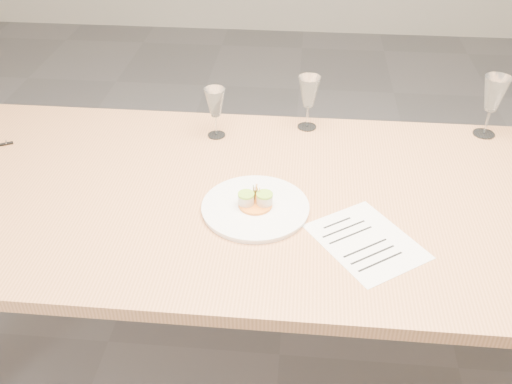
# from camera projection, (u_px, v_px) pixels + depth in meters

# --- Properties ---
(ground) EXTENTS (7.00, 7.00, 0.00)m
(ground) POSITION_uv_depth(u_px,v_px,m) (279.00, 354.00, 2.16)
(ground) COLOR slate
(ground) RESTS_ON ground
(dining_table) EXTENTS (2.40, 1.00, 0.75)m
(dining_table) POSITION_uv_depth(u_px,v_px,m) (285.00, 212.00, 1.77)
(dining_table) COLOR tan
(dining_table) RESTS_ON ground
(dinner_plate) EXTENTS (0.31, 0.31, 0.08)m
(dinner_plate) POSITION_uv_depth(u_px,v_px,m) (256.00, 207.00, 1.66)
(dinner_plate) COLOR white
(dinner_plate) RESTS_ON dining_table
(recipe_sheet) EXTENTS (0.36, 0.37, 0.00)m
(recipe_sheet) POSITION_uv_depth(u_px,v_px,m) (366.00, 241.00, 1.55)
(recipe_sheet) COLOR white
(recipe_sheet) RESTS_ON dining_table
(wine_glass_0) EXTENTS (0.07, 0.07, 0.18)m
(wine_glass_0) POSITION_uv_depth(u_px,v_px,m) (215.00, 104.00, 1.95)
(wine_glass_0) COLOR white
(wine_glass_0) RESTS_ON dining_table
(wine_glass_1) EXTENTS (0.08, 0.08, 0.20)m
(wine_glass_1) POSITION_uv_depth(u_px,v_px,m) (309.00, 93.00, 1.99)
(wine_glass_1) COLOR white
(wine_glass_1) RESTS_ON dining_table
(wine_glass_2) EXTENTS (0.09, 0.09, 0.22)m
(wine_glass_2) POSITION_uv_depth(u_px,v_px,m) (494.00, 95.00, 1.94)
(wine_glass_2) COLOR white
(wine_glass_2) RESTS_ON dining_table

